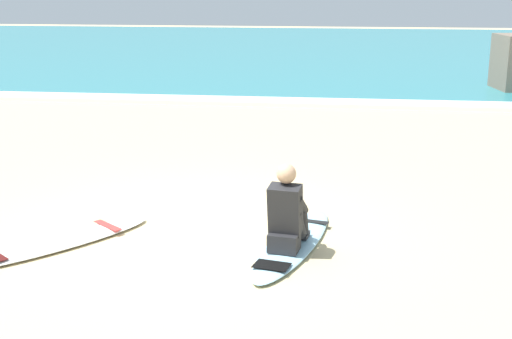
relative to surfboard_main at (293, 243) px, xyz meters
The scene contains 6 objects.
ground_plane 1.21m from the surfboard_main, 164.16° to the left, with size 80.00×80.00×0.00m, color #CCB584.
sea 23.07m from the surfboard_main, 92.88° to the left, with size 80.00×28.00×0.10m, color teal.
breaking_foam 9.41m from the surfboard_main, 97.08° to the left, with size 80.00×0.90×0.11m, color white.
surfboard_main is the anchor object (origin of this frame).
surfer_seated 0.46m from the surfboard_main, 103.93° to the right, with size 0.44×0.74×0.95m.
surfboard_spare_near 2.67m from the surfboard_main, behind, with size 1.90×2.19×0.08m.
Camera 1 is at (1.69, -7.65, 2.87)m, focal length 48.78 mm.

